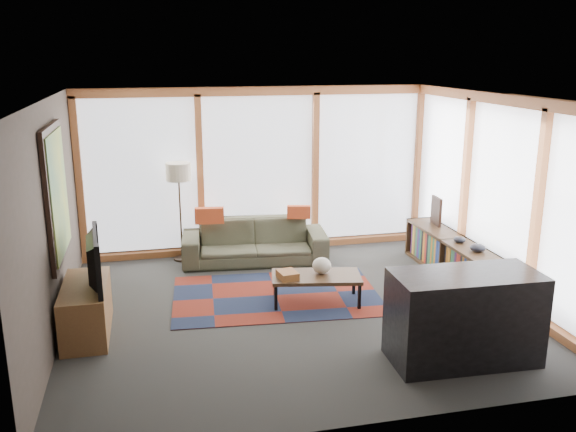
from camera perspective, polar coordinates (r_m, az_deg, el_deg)
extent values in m
plane|color=#2A2B28|center=(7.67, 0.68, -8.72)|extent=(5.50, 5.50, 0.00)
cube|color=#3F372F|center=(7.14, -21.28, -0.55)|extent=(0.04, 5.00, 2.60)
cube|color=#3F372F|center=(4.97, 7.58, -6.24)|extent=(5.50, 0.04, 2.60)
cube|color=silver|center=(7.04, 0.75, 11.04)|extent=(5.50, 5.00, 0.04)
cube|color=white|center=(9.61, -2.78, 4.27)|extent=(5.30, 0.02, 2.35)
cube|color=white|center=(8.30, 19.28, 1.73)|extent=(0.02, 4.80, 2.35)
cube|color=black|center=(7.36, -20.89, 1.96)|extent=(0.05, 1.35, 1.55)
cube|color=yellow|center=(7.36, -20.66, 1.97)|extent=(0.02, 1.20, 1.40)
cube|color=maroon|center=(8.07, -1.12, -7.43)|extent=(2.80, 1.93, 0.01)
imported|color=#37392A|center=(9.29, -3.15, -2.37)|extent=(2.25, 1.07, 0.63)
cube|color=#BA4320|center=(9.12, -7.37, 0.05)|extent=(0.44, 0.17, 0.24)
cube|color=#BA4320|center=(9.32, 1.01, 0.38)|extent=(0.38, 0.19, 0.20)
cube|color=brown|center=(7.61, -0.05, -5.52)|extent=(0.26, 0.30, 0.09)
ellipsoid|color=beige|center=(7.77, 3.18, -4.66)|extent=(0.24, 0.24, 0.21)
ellipsoid|color=black|center=(8.34, 17.33, -2.85)|extent=(0.23, 0.23, 0.10)
ellipsoid|color=black|center=(8.66, 15.76, -2.14)|extent=(0.18, 0.18, 0.08)
cube|color=black|center=(9.42, 13.70, 0.46)|extent=(0.06, 0.33, 0.43)
cube|color=brown|center=(7.31, -18.35, -8.28)|extent=(0.49, 1.17, 0.59)
imported|color=black|center=(7.07, -18.27, -3.92)|extent=(0.23, 1.05, 0.60)
cube|color=black|center=(6.57, 16.14, -9.08)|extent=(1.52, 0.75, 0.95)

